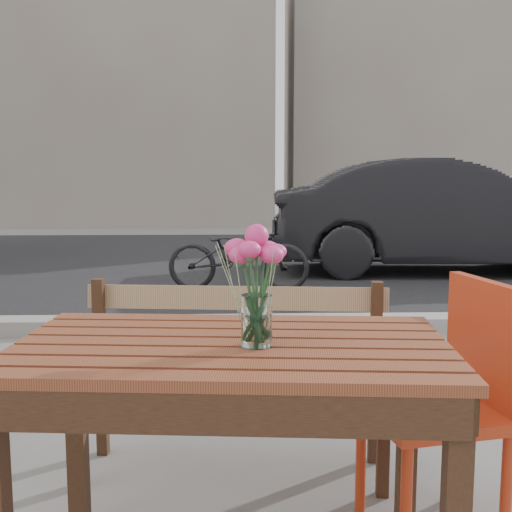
{
  "coord_description": "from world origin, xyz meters",
  "views": [
    {
      "loc": [
        0.1,
        -2.02,
        1.27
      ],
      "look_at": [
        0.16,
        -0.19,
        1.03
      ],
      "focal_mm": 45.0,
      "sensor_mm": 36.0,
      "label": 1
    }
  ],
  "objects_px": {
    "red_chair": "(455,390)",
    "bicycle": "(238,254)",
    "main_vase": "(257,271)",
    "parked_car": "(443,216)",
    "main_table": "(232,384)"
  },
  "relations": [
    {
      "from": "main_vase",
      "to": "parked_car",
      "type": "relative_size",
      "value": 0.08
    },
    {
      "from": "red_chair",
      "to": "parked_car",
      "type": "distance_m",
      "value": 6.26
    },
    {
      "from": "main_vase",
      "to": "bicycle",
      "type": "distance_m",
      "value": 5.07
    },
    {
      "from": "parked_car",
      "to": "bicycle",
      "type": "xyz_separation_m",
      "value": [
        -2.62,
        -1.27,
        -0.32
      ]
    },
    {
      "from": "red_chair",
      "to": "main_vase",
      "type": "height_order",
      "value": "main_vase"
    },
    {
      "from": "main_vase",
      "to": "bicycle",
      "type": "height_order",
      "value": "main_vase"
    },
    {
      "from": "main_table",
      "to": "main_vase",
      "type": "bearing_deg",
      "value": -28.42
    },
    {
      "from": "parked_car",
      "to": "bicycle",
      "type": "relative_size",
      "value": 2.86
    },
    {
      "from": "red_chair",
      "to": "main_vase",
      "type": "bearing_deg",
      "value": -76.1
    },
    {
      "from": "main_table",
      "to": "red_chair",
      "type": "height_order",
      "value": "red_chair"
    },
    {
      "from": "main_table",
      "to": "bicycle",
      "type": "xyz_separation_m",
      "value": [
        0.04,
        4.98,
        -0.25
      ]
    },
    {
      "from": "red_chair",
      "to": "main_vase",
      "type": "distance_m",
      "value": 0.91
    },
    {
      "from": "parked_car",
      "to": "red_chair",
      "type": "bearing_deg",
      "value": 164.95
    },
    {
      "from": "red_chair",
      "to": "bicycle",
      "type": "relative_size",
      "value": 0.59
    },
    {
      "from": "red_chair",
      "to": "parked_car",
      "type": "bearing_deg",
      "value": 150.53
    }
  ]
}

